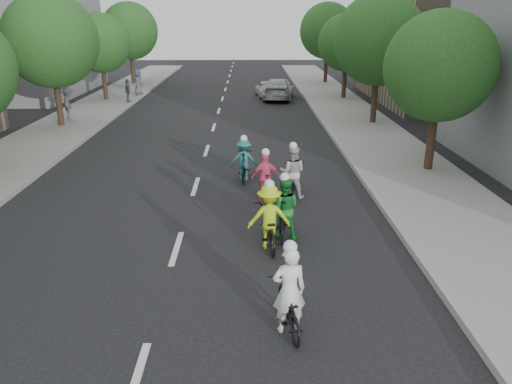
{
  "coord_description": "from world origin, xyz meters",
  "views": [
    {
      "loc": [
        1.88,
        -11.74,
        5.67
      ],
      "look_at": [
        2.09,
        1.52,
        1.0
      ],
      "focal_mm": 35.0,
      "sensor_mm": 36.0,
      "label": 1
    }
  ],
  "objects_px": {
    "cyclist_3": "(265,182)",
    "follow_car_lead": "(278,89)",
    "cyclist_0": "(292,178)",
    "follow_car_trail": "(267,88)",
    "cyclist_1": "(284,213)",
    "spectator_0": "(69,104)",
    "spectator_1": "(128,91)",
    "cyclist_2": "(269,222)",
    "cyclist_5": "(289,301)",
    "cyclist_4": "(244,163)",
    "spectator_2": "(138,82)"
  },
  "relations": [
    {
      "from": "follow_car_trail",
      "to": "follow_car_lead",
      "type": "bearing_deg",
      "value": 116.73
    },
    {
      "from": "follow_car_lead",
      "to": "spectator_1",
      "type": "height_order",
      "value": "spectator_1"
    },
    {
      "from": "cyclist_3",
      "to": "follow_car_lead",
      "type": "bearing_deg",
      "value": -105.68
    },
    {
      "from": "spectator_2",
      "to": "cyclist_4",
      "type": "bearing_deg",
      "value": -144.8
    },
    {
      "from": "cyclist_2",
      "to": "cyclist_4",
      "type": "bearing_deg",
      "value": -88.4
    },
    {
      "from": "cyclist_0",
      "to": "cyclist_1",
      "type": "bearing_deg",
      "value": 92.57
    },
    {
      "from": "follow_car_lead",
      "to": "spectator_0",
      "type": "bearing_deg",
      "value": 43.01
    },
    {
      "from": "spectator_2",
      "to": "follow_car_trail",
      "type": "bearing_deg",
      "value": -76.57
    },
    {
      "from": "cyclist_1",
      "to": "cyclist_2",
      "type": "relative_size",
      "value": 0.97
    },
    {
      "from": "cyclist_4",
      "to": "follow_car_trail",
      "type": "relative_size",
      "value": 0.51
    },
    {
      "from": "cyclist_3",
      "to": "spectator_0",
      "type": "xyz_separation_m",
      "value": [
        -10.51,
        12.6,
        0.44
      ]
    },
    {
      "from": "cyclist_5",
      "to": "spectator_1",
      "type": "relative_size",
      "value": 1.2
    },
    {
      "from": "cyclist_4",
      "to": "follow_car_lead",
      "type": "bearing_deg",
      "value": -93.95
    },
    {
      "from": "follow_car_trail",
      "to": "spectator_1",
      "type": "distance_m",
      "value": 10.16
    },
    {
      "from": "cyclist_1",
      "to": "follow_car_trail",
      "type": "bearing_deg",
      "value": -84.3
    },
    {
      "from": "cyclist_4",
      "to": "follow_car_trail",
      "type": "bearing_deg",
      "value": -91.25
    },
    {
      "from": "spectator_1",
      "to": "cyclist_4",
      "type": "bearing_deg",
      "value": -176.25
    },
    {
      "from": "follow_car_trail",
      "to": "spectator_1",
      "type": "height_order",
      "value": "spectator_1"
    },
    {
      "from": "cyclist_1",
      "to": "spectator_0",
      "type": "bearing_deg",
      "value": -48.05
    },
    {
      "from": "cyclist_4",
      "to": "follow_car_lead",
      "type": "distance_m",
      "value": 19.22
    },
    {
      "from": "cyclist_0",
      "to": "cyclist_5",
      "type": "bearing_deg",
      "value": 96.0
    },
    {
      "from": "cyclist_1",
      "to": "spectator_1",
      "type": "bearing_deg",
      "value": -60.69
    },
    {
      "from": "spectator_2",
      "to": "cyclist_5",
      "type": "bearing_deg",
      "value": -149.55
    },
    {
      "from": "spectator_1",
      "to": "cyclist_3",
      "type": "bearing_deg",
      "value": -177.05
    },
    {
      "from": "cyclist_2",
      "to": "spectator_1",
      "type": "xyz_separation_m",
      "value": [
        -8.7,
        22.53,
        0.26
      ]
    },
    {
      "from": "cyclist_4",
      "to": "spectator_2",
      "type": "bearing_deg",
      "value": -65.37
    },
    {
      "from": "cyclist_0",
      "to": "cyclist_3",
      "type": "relative_size",
      "value": 1.15
    },
    {
      "from": "cyclist_0",
      "to": "cyclist_2",
      "type": "xyz_separation_m",
      "value": [
        -0.92,
        -3.81,
        0.01
      ]
    },
    {
      "from": "cyclist_2",
      "to": "cyclist_4",
      "type": "xyz_separation_m",
      "value": [
        -0.68,
        5.63,
        -0.02
      ]
    },
    {
      "from": "cyclist_3",
      "to": "spectator_2",
      "type": "height_order",
      "value": "spectator_2"
    },
    {
      "from": "cyclist_4",
      "to": "spectator_2",
      "type": "relative_size",
      "value": 0.99
    },
    {
      "from": "cyclist_3",
      "to": "follow_car_lead",
      "type": "relative_size",
      "value": 0.35
    },
    {
      "from": "cyclist_3",
      "to": "cyclist_5",
      "type": "height_order",
      "value": "cyclist_5"
    },
    {
      "from": "cyclist_2",
      "to": "follow_car_lead",
      "type": "xyz_separation_m",
      "value": [
        1.68,
        24.7,
        0.06
      ]
    },
    {
      "from": "follow_car_trail",
      "to": "spectator_2",
      "type": "relative_size",
      "value": 1.96
    },
    {
      "from": "cyclist_5",
      "to": "follow_car_lead",
      "type": "relative_size",
      "value": 0.37
    },
    {
      "from": "cyclist_4",
      "to": "cyclist_5",
      "type": "bearing_deg",
      "value": 98.66
    },
    {
      "from": "spectator_0",
      "to": "spectator_1",
      "type": "distance_m",
      "value": 6.71
    },
    {
      "from": "cyclist_4",
      "to": "follow_car_lead",
      "type": "xyz_separation_m",
      "value": [
        2.36,
        19.07,
        0.08
      ]
    },
    {
      "from": "cyclist_4",
      "to": "spectator_0",
      "type": "relative_size",
      "value": 0.98
    },
    {
      "from": "cyclist_5",
      "to": "follow_car_lead",
      "type": "bearing_deg",
      "value": -101.41
    },
    {
      "from": "cyclist_3",
      "to": "cyclist_2",
      "type": "bearing_deg",
      "value": 78.37
    },
    {
      "from": "cyclist_0",
      "to": "follow_car_trail",
      "type": "bearing_deg",
      "value": -78.5
    },
    {
      "from": "cyclist_1",
      "to": "follow_car_trail",
      "type": "xyz_separation_m",
      "value": [
        0.44,
        25.31,
        -0.09
      ]
    },
    {
      "from": "follow_car_lead",
      "to": "cyclist_3",
      "type": "bearing_deg",
      "value": 93.17
    },
    {
      "from": "cyclist_2",
      "to": "follow_car_lead",
      "type": "distance_m",
      "value": 24.76
    },
    {
      "from": "cyclist_3",
      "to": "cyclist_0",
      "type": "bearing_deg",
      "value": -169.89
    },
    {
      "from": "cyclist_1",
      "to": "cyclist_5",
      "type": "relative_size",
      "value": 1.04
    },
    {
      "from": "follow_car_trail",
      "to": "cyclist_4",
      "type": "bearing_deg",
      "value": 78.7
    },
    {
      "from": "cyclist_2",
      "to": "follow_car_lead",
      "type": "bearing_deg",
      "value": -99.18
    }
  ]
}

